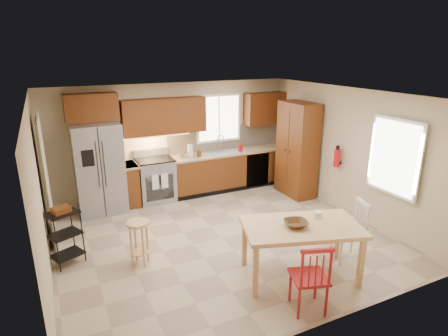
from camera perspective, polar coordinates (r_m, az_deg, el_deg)
The scene contains 33 objects.
floor at distance 6.72m, azimuth -0.37°, elevation -10.60°, with size 5.50×5.50×0.00m, color tan.
ceiling at distance 5.96m, azimuth -0.41°, elevation 11.08°, with size 5.50×5.00×0.02m, color silver.
wall_back at distance 8.48m, azimuth -7.65°, elevation 4.32°, with size 5.50×0.02×2.50m, color #CCB793.
wall_front at distance 4.28m, azimuth 14.31°, elevation -9.83°, with size 5.50×0.02×2.50m, color #CCB793.
wall_left at distance 5.70m, azimuth -26.33°, elevation -4.10°, with size 0.02×5.00×2.50m, color #CCB793.
wall_right at distance 7.76m, azimuth 18.30°, elevation 2.33°, with size 0.02×5.00×2.50m, color #CCB793.
refrigerator at distance 7.86m, azimuth -18.50°, elevation -0.09°, with size 0.92×0.75×1.82m, color gray.
range_stove at distance 8.26m, azimuth -10.36°, elevation -1.89°, with size 0.76×0.63×0.92m, color gray.
base_cabinet_narrow at distance 8.16m, azimuth -14.10°, elevation -2.46°, with size 0.30×0.60×0.90m, color #5B2710.
base_cabinet_run at distance 8.90m, azimuth 1.08°, elevation -0.23°, with size 2.92×0.60×0.90m, color #5B2710.
dishwasher at distance 8.91m, azimuth 5.13°, elevation -0.27°, with size 0.60×0.02×0.78m, color black.
backsplash at distance 8.95m, azimuth 0.28°, elevation 4.70°, with size 2.92×0.03×0.55m, color beige.
upper_over_fridge at distance 7.80m, azimuth -19.56°, elevation 8.68°, with size 1.00×0.35×0.55m, color #5D280F.
upper_left_block at distance 8.12m, azimuth -9.11°, elevation 7.82°, with size 1.80×0.35×0.75m, color #5D280F.
upper_right_block at distance 9.15m, azimuth 6.22°, elevation 9.02°, with size 1.00×0.35×0.75m, color #5D280F.
window_back at distance 8.77m, azimuth -0.83°, elevation 7.60°, with size 1.12×0.04×1.12m, color white.
sink at distance 8.70m, azimuth -0.03°, elevation 2.17°, with size 0.62×0.46×0.16m, color gray.
undercab_glow at distance 8.10m, azimuth -10.96°, elevation 4.84°, with size 1.60×0.30×0.01m, color #FFBF66.
soap_bottle at distance 8.74m, azimuth 2.51°, elevation 3.16°, with size 0.09×0.09×0.19m, color red.
paper_towel at distance 8.28m, azimuth -5.19°, elevation 2.60°, with size 0.12×0.12×0.28m, color silver.
canister_steel at distance 8.23m, azimuth -6.48°, elevation 2.10°, with size 0.11×0.11×0.18m, color gray.
canister_wood at distance 8.35m, azimuth -3.82°, elevation 2.25°, with size 0.10×0.10×0.14m, color #533116.
pantry at distance 8.49m, azimuth 11.07°, elevation 2.78°, with size 0.50×0.95×2.10m, color #5B2710.
fire_extinguisher at distance 7.83m, azimuth 16.81°, elevation 1.45°, with size 0.12×0.12×0.36m, color red.
window_right at distance 6.91m, azimuth 24.55°, elevation 1.51°, with size 0.04×1.02×1.32m, color white.
doorway at distance 6.99m, azimuth -25.54°, elevation -1.90°, with size 0.04×0.95×2.10m, color #8C7A59.
dining_table at distance 5.64m, azimuth 11.50°, elevation -12.30°, with size 1.65×0.93×0.80m, color tan, non-canonical shape.
chair_red at distance 4.98m, azimuth 12.84°, elevation -15.70°, with size 0.45×0.45×0.97m, color #A7191C, non-canonical shape.
chair_white at distance 6.20m, azimuth 18.40°, elevation -9.13°, with size 0.45×0.45×0.97m, color silver, non-canonical shape.
table_bowl at distance 5.39m, azimuth 10.88°, elevation -8.78°, with size 0.33×0.33×0.08m, color #533116.
table_jar at distance 5.71m, azimuth 14.06°, elevation -7.08°, with size 0.13×0.13×0.15m, color silver.
bar_stool at distance 5.97m, azimuth -12.78°, elevation -11.08°, with size 0.35×0.35×0.71m, color tan, non-canonical shape.
utility_cart at distance 6.29m, azimuth -23.06°, elevation -9.66°, with size 0.45×0.35×0.90m, color black, non-canonical shape.
Camera 1 is at (-2.53, -5.35, 3.19)m, focal length 30.00 mm.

